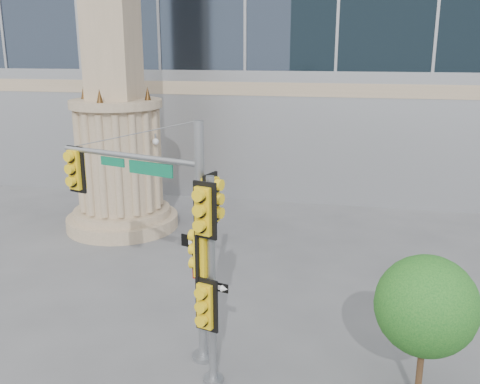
# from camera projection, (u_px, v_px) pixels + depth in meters

# --- Properties ---
(ground) EXTENTS (120.00, 120.00, 0.00)m
(ground) POSITION_uv_depth(u_px,v_px,m) (207.00, 374.00, 11.91)
(ground) COLOR #545456
(ground) RESTS_ON ground
(monument) EXTENTS (4.40, 4.40, 16.60)m
(monument) POSITION_uv_depth(u_px,v_px,m) (115.00, 88.00, 20.14)
(monument) COLOR tan
(monument) RESTS_ON ground
(main_signal_pole) EXTENTS (4.19, 1.64, 5.57)m
(main_signal_pole) POSITION_uv_depth(u_px,v_px,m) (163.00, 211.00, 12.06)
(main_signal_pole) COLOR slate
(main_signal_pole) RESTS_ON ground
(secondary_signal_pole) EXTENTS (0.80, 0.73, 4.61)m
(secondary_signal_pole) POSITION_uv_depth(u_px,v_px,m) (207.00, 268.00, 10.85)
(secondary_signal_pole) COLOR slate
(secondary_signal_pole) RESTS_ON ground
(street_tree) EXTENTS (2.04, 2.00, 3.19)m
(street_tree) POSITION_uv_depth(u_px,v_px,m) (428.00, 310.00, 10.40)
(street_tree) COLOR tan
(street_tree) RESTS_ON ground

